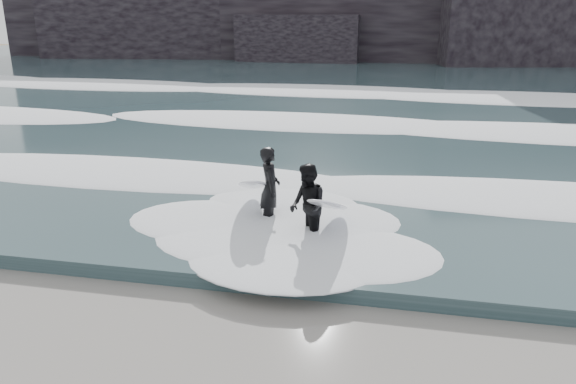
% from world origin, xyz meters
% --- Properties ---
extents(sea, '(90.00, 52.00, 0.30)m').
position_xyz_m(sea, '(0.00, 29.00, 0.15)').
color(sea, '#2E4347').
rests_on(sea, ground).
extents(headland, '(70.00, 9.00, 10.00)m').
position_xyz_m(headland, '(0.00, 46.00, 5.00)').
color(headland, black).
rests_on(headland, ground).
extents(foam_near, '(60.00, 3.20, 0.20)m').
position_xyz_m(foam_near, '(0.00, 9.00, 0.40)').
color(foam_near, white).
rests_on(foam_near, sea).
extents(foam_mid, '(60.00, 4.00, 0.24)m').
position_xyz_m(foam_mid, '(0.00, 16.00, 0.42)').
color(foam_mid, white).
rests_on(foam_mid, sea).
extents(foam_far, '(60.00, 4.80, 0.30)m').
position_xyz_m(foam_far, '(0.00, 25.00, 0.45)').
color(foam_far, white).
rests_on(foam_far, sea).
extents(surfer_left, '(1.28, 2.32, 1.84)m').
position_xyz_m(surfer_left, '(-2.03, 6.10, 0.93)').
color(surfer_left, black).
rests_on(surfer_left, ground).
extents(surfer_right, '(1.36, 2.27, 1.74)m').
position_xyz_m(surfer_right, '(-0.89, 5.24, 0.88)').
color(surfer_right, black).
rests_on(surfer_right, ground).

